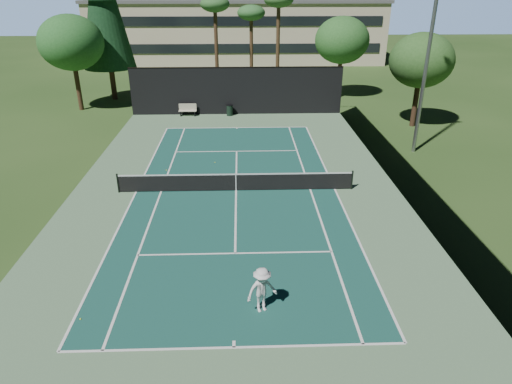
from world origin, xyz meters
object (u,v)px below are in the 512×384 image
tennis_ball_c (271,177)px  park_bench (188,109)px  player (262,290)px  tennis_net (236,182)px  tennis_ball_d (166,170)px  tennis_ball_b (215,162)px  tennis_ball_a (80,319)px  trash_bin (230,110)px

tennis_ball_c → park_bench: park_bench is taller
player → park_bench: (-5.19, 25.72, -0.32)m
tennis_net → tennis_ball_d: tennis_net is taller
tennis_net → park_bench: tennis_net is taller
tennis_ball_b → park_bench: park_bench is taller
tennis_net → tennis_ball_a: size_ratio=195.29×
player → tennis_ball_a: size_ratio=26.14×
tennis_ball_b → trash_bin: (0.74, 11.23, 0.44)m
tennis_net → player: (0.97, -10.09, 0.31)m
tennis_net → player: player is taller
tennis_ball_a → park_bench: size_ratio=0.04×
tennis_ball_b → trash_bin: size_ratio=0.07×
player → tennis_ball_b: bearing=77.7°
tennis_ball_c → tennis_ball_a: bearing=-120.8°
tennis_ball_b → trash_bin: trash_bin is taller
tennis_ball_a → tennis_ball_d: size_ratio=0.93×
tennis_net → trash_bin: tennis_net is taller
tennis_net → trash_bin: size_ratio=13.65×
tennis_net → park_bench: 16.19m
tennis_ball_c → tennis_ball_d: size_ratio=0.92×
tennis_ball_a → tennis_net: bearing=63.2°
park_bench → player: bearing=-78.6°
player → tennis_ball_a: (-6.22, -0.30, -0.83)m
player → tennis_ball_a: bearing=161.2°
player → tennis_ball_c: (1.05, 11.91, -0.83)m
tennis_ball_d → park_bench: 12.55m
player → tennis_ball_b: (-2.34, 14.39, -0.83)m
tennis_net → tennis_ball_a: (-5.25, -10.39, -0.52)m
tennis_ball_a → park_bench: (1.03, 26.02, 0.51)m
tennis_ball_a → park_bench: park_bench is taller
tennis_ball_b → tennis_ball_c: 4.21m
trash_bin → tennis_net: bearing=-87.7°
tennis_ball_a → tennis_ball_d: (0.98, 13.48, 0.00)m
player → park_bench: 26.24m
tennis_ball_c → tennis_ball_d: tennis_ball_d is taller
tennis_ball_b → park_bench: bearing=104.1°
tennis_net → player: 10.14m
tennis_net → tennis_ball_b: bearing=107.7°
tennis_ball_d → trash_bin: (3.64, 12.44, 0.44)m
tennis_ball_a → trash_bin: (4.62, 25.92, 0.45)m
park_bench → tennis_ball_d: bearing=-90.2°
tennis_ball_c → trash_bin: 13.98m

